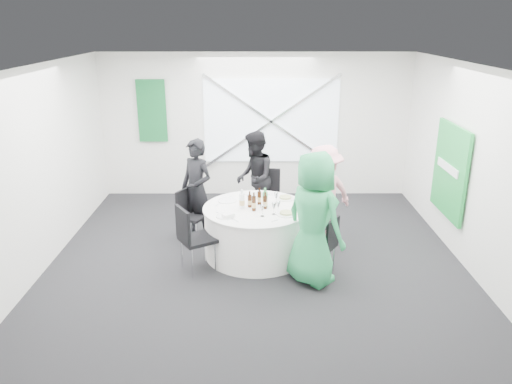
{
  "coord_description": "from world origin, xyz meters",
  "views": [
    {
      "loc": [
        -0.02,
        -6.63,
        3.37
      ],
      "look_at": [
        0.0,
        0.2,
        1.0
      ],
      "focal_mm": 35.0,
      "sensor_mm": 36.0,
      "label": 1
    }
  ],
  "objects_px": {
    "person_man_back_left": "(197,189)",
    "person_woman_green": "(314,219)",
    "banquet_table": "(256,231)",
    "chair_back": "(267,193)",
    "chair_back_left": "(189,211)",
    "clear_water_bottle": "(242,201)",
    "person_woman_pink": "(323,194)",
    "chair_front_left": "(191,234)",
    "person_man_back": "(254,178)",
    "chair_front_right": "(325,242)",
    "chair_back_right": "(320,210)",
    "green_water_bottle": "(265,200)"
  },
  "relations": [
    {
      "from": "chair_back",
      "to": "person_man_back",
      "type": "xyz_separation_m",
      "value": [
        -0.21,
        0.08,
        0.24
      ]
    },
    {
      "from": "chair_back_right",
      "to": "clear_water_bottle",
      "type": "relative_size",
      "value": 3.02
    },
    {
      "from": "banquet_table",
      "to": "person_woman_green",
      "type": "height_order",
      "value": "person_woman_green"
    },
    {
      "from": "chair_back_left",
      "to": "person_man_back_left",
      "type": "distance_m",
      "value": 0.37
    },
    {
      "from": "chair_back_right",
      "to": "person_woman_pink",
      "type": "height_order",
      "value": "person_woman_pink"
    },
    {
      "from": "chair_back",
      "to": "chair_front_left",
      "type": "bearing_deg",
      "value": -113.01
    },
    {
      "from": "green_water_bottle",
      "to": "person_man_back",
      "type": "bearing_deg",
      "value": 97.1
    },
    {
      "from": "chair_back_right",
      "to": "chair_front_left",
      "type": "xyz_separation_m",
      "value": [
        -1.9,
        -1.09,
        0.07
      ]
    },
    {
      "from": "chair_back_left",
      "to": "green_water_bottle",
      "type": "relative_size",
      "value": 2.85
    },
    {
      "from": "chair_back_left",
      "to": "chair_back",
      "type": "bearing_deg",
      "value": -35.58
    },
    {
      "from": "chair_back_left",
      "to": "person_man_back_left",
      "type": "relative_size",
      "value": 0.51
    },
    {
      "from": "chair_back_right",
      "to": "clear_water_bottle",
      "type": "distance_m",
      "value": 1.4
    },
    {
      "from": "person_man_back",
      "to": "chair_back_left",
      "type": "bearing_deg",
      "value": -56.84
    },
    {
      "from": "chair_front_left",
      "to": "person_woman_green",
      "type": "bearing_deg",
      "value": -130.49
    },
    {
      "from": "chair_back_right",
      "to": "person_man_back_left",
      "type": "distance_m",
      "value": 1.99
    },
    {
      "from": "chair_front_left",
      "to": "person_man_back",
      "type": "relative_size",
      "value": 0.6
    },
    {
      "from": "chair_front_left",
      "to": "person_man_back",
      "type": "height_order",
      "value": "person_man_back"
    },
    {
      "from": "banquet_table",
      "to": "person_man_back_left",
      "type": "distance_m",
      "value": 1.25
    },
    {
      "from": "chair_back",
      "to": "banquet_table",
      "type": "bearing_deg",
      "value": -90.0
    },
    {
      "from": "person_woman_pink",
      "to": "person_woman_green",
      "type": "bearing_deg",
      "value": 51.27
    },
    {
      "from": "chair_front_right",
      "to": "chair_back_left",
      "type": "bearing_deg",
      "value": -87.39
    },
    {
      "from": "person_woman_green",
      "to": "chair_front_left",
      "type": "bearing_deg",
      "value": 37.65
    },
    {
      "from": "chair_front_right",
      "to": "person_man_back_left",
      "type": "bearing_deg",
      "value": -91.83
    },
    {
      "from": "chair_back",
      "to": "person_woman_green",
      "type": "bearing_deg",
      "value": -65.3
    },
    {
      "from": "chair_back_left",
      "to": "person_woman_green",
      "type": "xyz_separation_m",
      "value": [
        1.82,
        -1.37,
        0.42
      ]
    },
    {
      "from": "chair_back",
      "to": "person_woman_pink",
      "type": "xyz_separation_m",
      "value": [
        0.87,
        -0.68,
        0.21
      ]
    },
    {
      "from": "chair_back",
      "to": "chair_back_left",
      "type": "relative_size",
      "value": 1.17
    },
    {
      "from": "person_man_back",
      "to": "green_water_bottle",
      "type": "bearing_deg",
      "value": 6.07
    },
    {
      "from": "chair_back",
      "to": "clear_water_bottle",
      "type": "xyz_separation_m",
      "value": [
        -0.39,
        -1.22,
        0.3
      ]
    },
    {
      "from": "chair_back_right",
      "to": "chair_front_right",
      "type": "xyz_separation_m",
      "value": [
        -0.07,
        -1.16,
        -0.01
      ]
    },
    {
      "from": "person_woman_green",
      "to": "banquet_table",
      "type": "bearing_deg",
      "value": 0.0
    },
    {
      "from": "green_water_bottle",
      "to": "clear_water_bottle",
      "type": "xyz_separation_m",
      "value": [
        -0.34,
        -0.06,
        -0.0
      ]
    },
    {
      "from": "banquet_table",
      "to": "chair_back",
      "type": "xyz_separation_m",
      "value": [
        0.19,
        1.19,
        0.19
      ]
    },
    {
      "from": "banquet_table",
      "to": "person_woman_pink",
      "type": "xyz_separation_m",
      "value": [
        1.05,
        0.51,
        0.41
      ]
    },
    {
      "from": "person_man_back_left",
      "to": "person_woman_pink",
      "type": "xyz_separation_m",
      "value": [
        2.0,
        -0.19,
        -0.02
      ]
    },
    {
      "from": "chair_back",
      "to": "person_man_back",
      "type": "height_order",
      "value": "person_man_back"
    },
    {
      "from": "person_man_back_left",
      "to": "person_woman_green",
      "type": "bearing_deg",
      "value": -5.14
    },
    {
      "from": "person_woman_green",
      "to": "person_man_back",
      "type": "bearing_deg",
      "value": -22.51
    },
    {
      "from": "chair_back",
      "to": "person_man_back",
      "type": "distance_m",
      "value": 0.33
    },
    {
      "from": "chair_back_right",
      "to": "chair_front_right",
      "type": "height_order",
      "value": "chair_back_right"
    },
    {
      "from": "person_man_back_left",
      "to": "person_woman_pink",
      "type": "bearing_deg",
      "value": 31.08
    },
    {
      "from": "chair_back",
      "to": "chair_back_right",
      "type": "bearing_deg",
      "value": -28.86
    },
    {
      "from": "person_man_back",
      "to": "person_woman_pink",
      "type": "distance_m",
      "value": 1.32
    },
    {
      "from": "chair_back_left",
      "to": "green_water_bottle",
      "type": "distance_m",
      "value": 1.37
    },
    {
      "from": "banquet_table",
      "to": "person_woman_pink",
      "type": "relative_size",
      "value": 0.99
    },
    {
      "from": "person_woman_green",
      "to": "clear_water_bottle",
      "type": "distance_m",
      "value": 1.23
    },
    {
      "from": "chair_back",
      "to": "chair_front_right",
      "type": "bearing_deg",
      "value": -58.3
    },
    {
      "from": "person_woman_green",
      "to": "green_water_bottle",
      "type": "bearing_deg",
      "value": -6.29
    },
    {
      "from": "chair_back_right",
      "to": "person_woman_green",
      "type": "height_order",
      "value": "person_woman_green"
    },
    {
      "from": "chair_back_left",
      "to": "person_man_back_left",
      "type": "xyz_separation_m",
      "value": [
        0.12,
        0.13,
        0.33
      ]
    }
  ]
}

